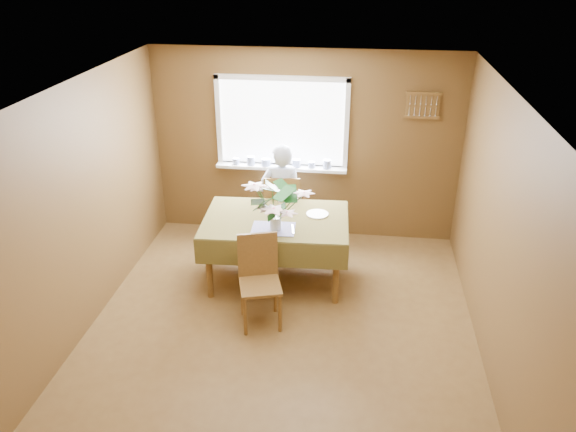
# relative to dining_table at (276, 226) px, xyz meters

# --- Properties ---
(floor) EXTENTS (4.50, 4.50, 0.00)m
(floor) POSITION_rel_dining_table_xyz_m (0.20, -0.97, -0.70)
(floor) COLOR brown
(floor) RESTS_ON ground
(ceiling) EXTENTS (4.50, 4.50, 0.00)m
(ceiling) POSITION_rel_dining_table_xyz_m (0.20, -0.97, 1.80)
(ceiling) COLOR white
(ceiling) RESTS_ON wall_back
(wall_back) EXTENTS (4.00, 0.00, 4.00)m
(wall_back) POSITION_rel_dining_table_xyz_m (0.20, 1.28, 0.55)
(wall_back) COLOR brown
(wall_back) RESTS_ON floor
(wall_front) EXTENTS (4.00, 0.00, 4.00)m
(wall_front) POSITION_rel_dining_table_xyz_m (0.20, -3.22, 0.55)
(wall_front) COLOR brown
(wall_front) RESTS_ON floor
(wall_left) EXTENTS (0.00, 4.50, 4.50)m
(wall_left) POSITION_rel_dining_table_xyz_m (-1.80, -0.97, 0.55)
(wall_left) COLOR brown
(wall_left) RESTS_ON floor
(wall_right) EXTENTS (0.00, 4.50, 4.50)m
(wall_right) POSITION_rel_dining_table_xyz_m (2.20, -0.97, 0.55)
(wall_right) COLOR brown
(wall_right) RESTS_ON floor
(window_assembly) EXTENTS (1.72, 0.20, 1.22)m
(window_assembly) POSITION_rel_dining_table_xyz_m (-0.10, 1.22, 0.64)
(window_assembly) COLOR white
(window_assembly) RESTS_ON wall_back
(spoon_rack) EXTENTS (0.44, 0.05, 0.33)m
(spoon_rack) POSITION_rel_dining_table_xyz_m (1.65, 1.25, 1.15)
(spoon_rack) COLOR brown
(spoon_rack) RESTS_ON wall_back
(dining_table) EXTENTS (1.71, 1.21, 0.81)m
(dining_table) POSITION_rel_dining_table_xyz_m (0.00, 0.00, 0.00)
(dining_table) COLOR brown
(dining_table) RESTS_ON floor
(chair_far) EXTENTS (0.49, 0.49, 1.03)m
(chair_far) POSITION_rel_dining_table_xyz_m (-0.03, 0.77, -0.15)
(chair_far) COLOR brown
(chair_far) RESTS_ON floor
(chair_near) EXTENTS (0.52, 0.52, 0.97)m
(chair_near) POSITION_rel_dining_table_xyz_m (-0.05, -0.81, -0.18)
(chair_near) COLOR brown
(chair_near) RESTS_ON floor
(seated_woman) EXTENTS (0.54, 0.36, 1.44)m
(seated_woman) POSITION_rel_dining_table_xyz_m (-0.04, 0.76, 0.02)
(seated_woman) COLOR white
(seated_woman) RESTS_ON floor
(flower_bouquet) EXTENTS (0.63, 0.63, 0.54)m
(flower_bouquet) POSITION_rel_dining_table_xyz_m (0.04, -0.27, 0.45)
(flower_bouquet) COLOR white
(flower_bouquet) RESTS_ON dining_table
(side_plate) EXTENTS (0.29, 0.29, 0.01)m
(side_plate) POSITION_rel_dining_table_xyz_m (0.46, 0.17, 0.11)
(side_plate) COLOR white
(side_plate) RESTS_ON dining_table
(table_knife) EXTENTS (0.06, 0.22, 0.00)m
(table_knife) POSITION_rel_dining_table_xyz_m (0.23, -0.25, 0.11)
(table_knife) COLOR silver
(table_knife) RESTS_ON dining_table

